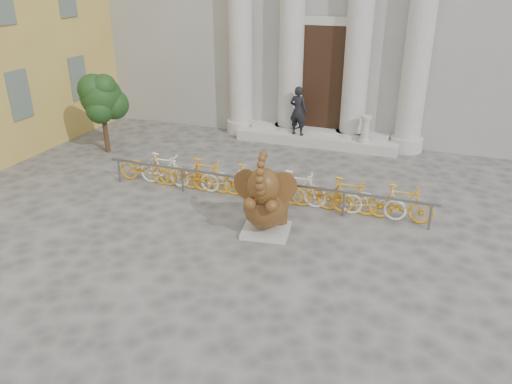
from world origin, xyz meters
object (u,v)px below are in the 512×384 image
(bike_rack, at_px, (261,183))
(elephant_statue, at_px, (266,203))
(tree, at_px, (102,98))
(pedestrian, at_px, (298,111))

(bike_rack, bearing_deg, elephant_statue, -67.10)
(tree, height_order, pedestrian, tree)
(bike_rack, distance_m, tree, 6.94)
(tree, bearing_deg, bike_rack, -16.53)
(pedestrian, bearing_deg, bike_rack, 104.01)
(elephant_statue, distance_m, tree, 8.27)
(elephant_statue, relative_size, bike_rack, 0.24)
(elephant_statue, xyz_separation_m, pedestrian, (-1.17, 6.98, 0.44))
(elephant_statue, relative_size, tree, 0.81)
(tree, distance_m, pedestrian, 6.94)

